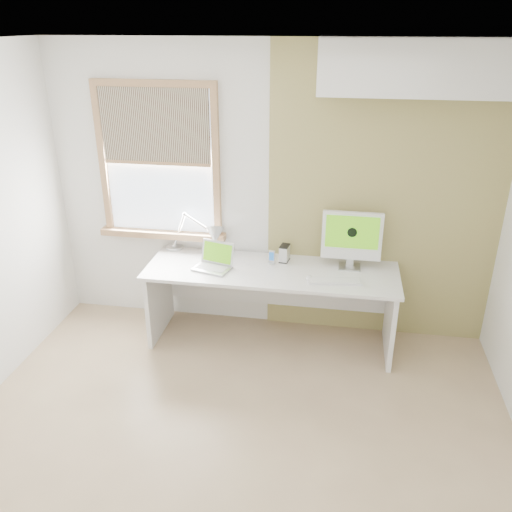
% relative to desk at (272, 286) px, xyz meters
% --- Properties ---
extents(room, '(4.04, 3.54, 2.64)m').
position_rel_desk_xyz_m(room, '(-0.08, -1.44, 0.77)').
color(room, tan).
rests_on(room, ground).
extents(accent_wall, '(2.00, 0.02, 2.60)m').
position_rel_desk_xyz_m(accent_wall, '(0.92, 0.30, 0.77)').
color(accent_wall, '#9F9052').
rests_on(accent_wall, room).
extents(soffit, '(1.60, 0.40, 0.42)m').
position_rel_desk_xyz_m(soffit, '(1.12, 0.13, 1.87)').
color(soffit, white).
rests_on(soffit, room).
extents(window, '(1.20, 0.14, 1.42)m').
position_rel_desk_xyz_m(window, '(-1.08, 0.27, 1.01)').
color(window, '#8E6946').
rests_on(window, room).
extents(desk, '(2.20, 0.70, 0.73)m').
position_rel_desk_xyz_m(desk, '(0.00, 0.00, 0.00)').
color(desk, white).
rests_on(desk, room).
extents(desk_lamp, '(0.64, 0.37, 0.38)m').
position_rel_desk_xyz_m(desk_lamp, '(-0.62, 0.13, 0.39)').
color(desk_lamp, '#B9BCBE').
rests_on(desk_lamp, desk).
extents(laptop, '(0.36, 0.32, 0.22)m').
position_rel_desk_xyz_m(laptop, '(-0.50, -0.10, 0.25)').
color(laptop, '#B9BCBE').
rests_on(laptop, desk).
extents(phone_dock, '(0.08, 0.08, 0.13)m').
position_rel_desk_xyz_m(phone_dock, '(-0.02, 0.06, 0.23)').
color(phone_dock, '#B9BCBE').
rests_on(phone_dock, desk).
extents(external_drive, '(0.09, 0.13, 0.15)m').
position_rel_desk_xyz_m(external_drive, '(0.09, 0.13, 0.27)').
color(external_drive, '#B9BCBE').
rests_on(external_drive, desk).
extents(imac, '(0.51, 0.17, 0.50)m').
position_rel_desk_xyz_m(imac, '(0.67, 0.11, 0.48)').
color(imac, '#B9BCBE').
rests_on(imac, desk).
extents(keyboard, '(0.45, 0.18, 0.02)m').
position_rel_desk_xyz_m(keyboard, '(0.55, -0.21, 0.20)').
color(keyboard, white).
rests_on(keyboard, desk).
extents(mouse, '(0.06, 0.09, 0.03)m').
position_rel_desk_xyz_m(mouse, '(0.34, -0.19, 0.21)').
color(mouse, white).
rests_on(mouse, desk).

